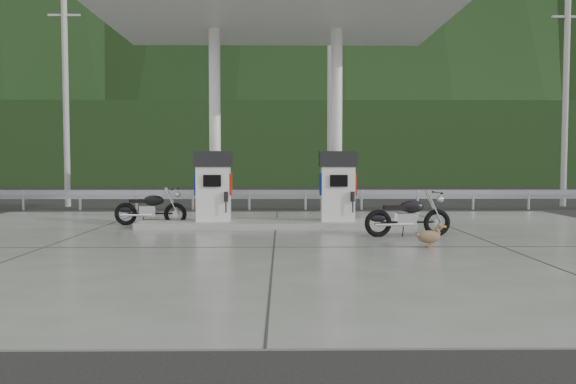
{
  "coord_description": "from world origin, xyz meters",
  "views": [
    {
      "loc": [
        0.15,
        -11.92,
        1.68
      ],
      "look_at": [
        0.3,
        1.0,
        1.0
      ],
      "focal_mm": 35.0,
      "sensor_mm": 36.0,
      "label": 1
    }
  ],
  "objects_px": {
    "gas_pump_left": "(213,186)",
    "motorcycle_left": "(150,209)",
    "gas_pump_right": "(338,186)",
    "duck": "(429,237)",
    "motorcycle_right": "(408,217)"
  },
  "relations": [
    {
      "from": "motorcycle_left",
      "to": "motorcycle_right",
      "type": "bearing_deg",
      "value": -16.0
    },
    {
      "from": "motorcycle_left",
      "to": "gas_pump_right",
      "type": "bearing_deg",
      "value": -0.67
    },
    {
      "from": "gas_pump_right",
      "to": "duck",
      "type": "bearing_deg",
      "value": -68.19
    },
    {
      "from": "gas_pump_left",
      "to": "motorcycle_right",
      "type": "height_order",
      "value": "gas_pump_left"
    },
    {
      "from": "gas_pump_left",
      "to": "gas_pump_right",
      "type": "relative_size",
      "value": 1.0
    },
    {
      "from": "motorcycle_left",
      "to": "duck",
      "type": "distance_m",
      "value": 7.51
    },
    {
      "from": "gas_pump_right",
      "to": "motorcycle_right",
      "type": "distance_m",
      "value": 2.43
    },
    {
      "from": "gas_pump_right",
      "to": "motorcycle_left",
      "type": "xyz_separation_m",
      "value": [
        -4.93,
        0.41,
        -0.62
      ]
    },
    {
      "from": "gas_pump_left",
      "to": "duck",
      "type": "height_order",
      "value": "gas_pump_left"
    },
    {
      "from": "gas_pump_right",
      "to": "motorcycle_left",
      "type": "distance_m",
      "value": 4.98
    },
    {
      "from": "gas_pump_right",
      "to": "motorcycle_right",
      "type": "xyz_separation_m",
      "value": [
        1.39,
        -1.9,
        -0.61
      ]
    },
    {
      "from": "gas_pump_left",
      "to": "motorcycle_left",
      "type": "xyz_separation_m",
      "value": [
        -1.73,
        0.41,
        -0.62
      ]
    },
    {
      "from": "gas_pump_right",
      "to": "motorcycle_left",
      "type": "bearing_deg",
      "value": 175.18
    },
    {
      "from": "motorcycle_right",
      "to": "duck",
      "type": "height_order",
      "value": "motorcycle_right"
    },
    {
      "from": "gas_pump_left",
      "to": "motorcycle_right",
      "type": "distance_m",
      "value": 5.0
    }
  ]
}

